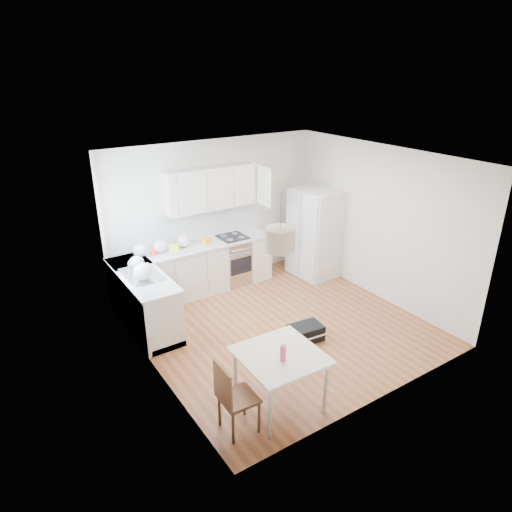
{
  "coord_description": "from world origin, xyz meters",
  "views": [
    {
      "loc": [
        -3.81,
        -5.1,
        3.92
      ],
      "look_at": [
        -0.19,
        0.4,
        1.13
      ],
      "focal_mm": 32.0,
      "sensor_mm": 36.0,
      "label": 1
    }
  ],
  "objects_px": {
    "gym_bag": "(305,333)",
    "dining_table": "(280,360)",
    "dining_chair": "(239,396)",
    "refrigerator": "(316,233)"
  },
  "relations": [
    {
      "from": "dining_chair",
      "to": "gym_bag",
      "type": "height_order",
      "value": "dining_chair"
    },
    {
      "from": "gym_bag",
      "to": "dining_chair",
      "type": "bearing_deg",
      "value": -144.38
    },
    {
      "from": "refrigerator",
      "to": "dining_table",
      "type": "relative_size",
      "value": 1.78
    },
    {
      "from": "dining_table",
      "to": "refrigerator",
      "type": "bearing_deg",
      "value": 45.62
    },
    {
      "from": "refrigerator",
      "to": "gym_bag",
      "type": "bearing_deg",
      "value": -136.61
    },
    {
      "from": "dining_table",
      "to": "dining_chair",
      "type": "xyz_separation_m",
      "value": [
        -0.62,
        -0.07,
        -0.2
      ]
    },
    {
      "from": "dining_table",
      "to": "gym_bag",
      "type": "height_order",
      "value": "dining_table"
    },
    {
      "from": "gym_bag",
      "to": "dining_table",
      "type": "bearing_deg",
      "value": -135.12
    },
    {
      "from": "dining_chair",
      "to": "gym_bag",
      "type": "xyz_separation_m",
      "value": [
        1.81,
        1.03,
        -0.35
      ]
    },
    {
      "from": "refrigerator",
      "to": "gym_bag",
      "type": "relative_size",
      "value": 3.33
    }
  ]
}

